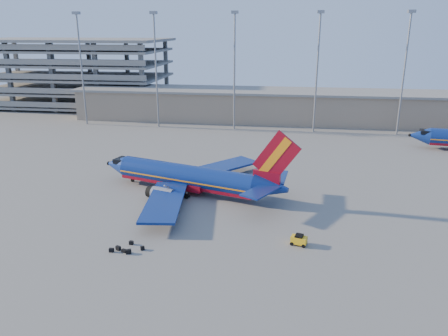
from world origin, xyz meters
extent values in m
plane|color=slate|center=(0.00, 0.00, 0.00)|extent=(220.00, 220.00, 0.00)
cube|color=gray|center=(10.00, 58.00, 4.00)|extent=(120.00, 15.00, 8.00)
cube|color=slate|center=(10.00, 58.00, 8.20)|extent=(122.00, 16.00, 0.60)
cube|color=slate|center=(-62.00, 74.00, 1.00)|extent=(60.00, 30.00, 0.70)
cube|color=slate|center=(-62.00, 74.00, 5.20)|extent=(60.00, 30.00, 0.70)
cube|color=slate|center=(-62.00, 74.00, 9.40)|extent=(60.00, 30.00, 0.70)
cube|color=slate|center=(-62.00, 74.00, 13.60)|extent=(60.00, 30.00, 0.70)
cube|color=slate|center=(-62.00, 74.00, 17.80)|extent=(60.00, 30.00, 0.70)
cube|color=slate|center=(-62.00, 74.00, 21.00)|extent=(62.00, 32.00, 0.80)
cube|color=slate|center=(-62.00, 87.00, 10.50)|extent=(1.20, 1.20, 21.00)
cylinder|color=gray|center=(-45.00, 46.00, 14.00)|extent=(0.44, 0.44, 28.00)
cube|color=gray|center=(-45.00, 46.00, 28.30)|extent=(1.60, 1.60, 0.70)
cylinder|color=gray|center=(-25.00, 46.00, 14.00)|extent=(0.44, 0.44, 28.00)
cube|color=gray|center=(-25.00, 46.00, 28.30)|extent=(1.60, 1.60, 0.70)
cylinder|color=gray|center=(-5.00, 46.00, 14.00)|extent=(0.44, 0.44, 28.00)
cube|color=gray|center=(-5.00, 46.00, 28.30)|extent=(1.60, 1.60, 0.70)
cylinder|color=gray|center=(15.00, 46.00, 14.00)|extent=(0.44, 0.44, 28.00)
cube|color=gray|center=(15.00, 46.00, 28.30)|extent=(1.60, 1.60, 0.70)
cylinder|color=gray|center=(35.00, 46.00, 14.00)|extent=(0.44, 0.44, 28.00)
cube|color=gray|center=(35.00, 46.00, 28.30)|extent=(1.60, 1.60, 0.70)
cylinder|color=navy|center=(-6.80, 0.39, 2.61)|extent=(23.21, 10.27, 3.58)
cube|color=maroon|center=(-6.80, 0.39, 1.69)|extent=(23.01, 9.62, 1.26)
cube|color=orange|center=(-6.80, 0.39, 2.37)|extent=(23.22, 10.30, 0.21)
cone|color=navy|center=(-19.82, 4.41, 2.61)|extent=(4.93, 4.61, 3.58)
cube|color=black|center=(-18.62, 4.04, 3.53)|extent=(2.96, 3.09, 0.77)
cone|color=navy|center=(6.67, -3.78, 2.95)|extent=(5.86, 4.90, 3.58)
cube|color=maroon|center=(5.94, -3.55, 4.25)|extent=(4.03, 1.71, 2.13)
cube|color=maroon|center=(7.23, -3.95, 7.63)|extent=(6.87, 2.39, 7.71)
cube|color=orange|center=(7.04, -3.89, 7.63)|extent=(4.63, 1.78, 6.05)
cube|color=navy|center=(7.28, -0.53, 3.48)|extent=(3.45, 6.42, 0.21)
cube|color=navy|center=(5.34, -6.80, 3.48)|extent=(5.55, 6.81, 0.21)
cube|color=navy|center=(-2.91, 8.08, 1.74)|extent=(13.50, 14.45, 0.34)
cube|color=navy|center=(-7.93, -8.16, 1.74)|extent=(6.58, 15.45, 0.34)
cube|color=maroon|center=(-6.34, 0.25, 1.30)|extent=(6.65, 5.31, 0.97)
cylinder|color=gray|center=(-6.43, 5.53, 1.11)|extent=(3.92, 2.97, 2.03)
cylinder|color=gray|center=(-9.40, -4.07, 1.11)|extent=(3.92, 2.97, 2.03)
cylinder|color=gray|center=(-16.96, 3.53, 0.53)|extent=(0.29, 0.29, 1.06)
cylinder|color=black|center=(-16.96, 3.53, 0.31)|extent=(0.66, 0.41, 0.62)
cylinder|color=black|center=(-4.68, 2.36, 0.41)|extent=(0.93, 0.75, 0.81)
cylinder|color=black|center=(-6.16, -2.44, 0.41)|extent=(0.93, 0.75, 0.81)
cone|color=navy|center=(36.74, 33.77, 2.65)|extent=(4.55, 4.12, 3.63)
cube|color=black|center=(38.01, 33.61, 3.58)|extent=(2.66, 2.83, 0.78)
cube|color=yellow|center=(10.53, -15.15, 0.66)|extent=(2.08, 1.53, 0.88)
cube|color=black|center=(10.53, -15.15, 1.19)|extent=(1.12, 1.18, 0.31)
cylinder|color=black|center=(9.98, -14.48, 0.23)|extent=(0.49, 0.28, 0.46)
cylinder|color=black|center=(9.72, -15.42, 0.23)|extent=(0.49, 0.28, 0.46)
cylinder|color=black|center=(11.35, -14.87, 0.23)|extent=(0.49, 0.28, 0.46)
cylinder|color=black|center=(11.08, -15.81, 0.23)|extent=(0.49, 0.28, 0.46)
cube|color=black|center=(-11.05, -20.08, 0.23)|extent=(0.56, 0.35, 0.47)
cube|color=black|center=(-9.56, -19.94, 0.18)|extent=(0.69, 0.51, 0.37)
cube|color=black|center=(-8.93, -20.17, 0.27)|extent=(0.72, 0.59, 0.53)
cube|color=black|center=(-9.41, -17.97, 0.23)|extent=(0.51, 0.41, 0.45)
cube|color=black|center=(-10.43, -19.53, 0.25)|extent=(0.68, 0.58, 0.50)
cube|color=black|center=(-7.63, -19.08, 0.23)|extent=(0.55, 0.51, 0.46)
camera|label=1|loc=(8.54, -62.94, 24.91)|focal=35.00mm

